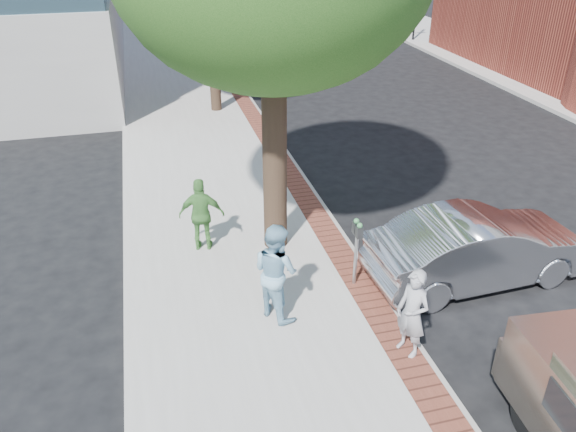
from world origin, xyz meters
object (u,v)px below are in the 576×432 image
object	(u,v)px
parking_meter	(357,239)
person_green	(202,215)
bg_car	(230,42)
sedan_silver	(479,248)
person_gray	(412,313)
person_officer	(276,271)

from	to	relation	value
parking_meter	person_green	bearing A→B (deg)	142.36
bg_car	parking_meter	bearing A→B (deg)	175.76
bg_car	sedan_silver	bearing A→B (deg)	-177.40
parking_meter	person_gray	world-z (taller)	person_gray
sedan_silver	person_green	bearing A→B (deg)	63.04
sedan_silver	bg_car	size ratio (longest dim) A/B	1.20
sedan_silver	person_officer	bearing A→B (deg)	90.67
person_officer	person_gray	bearing A→B (deg)	-158.37
person_green	bg_car	world-z (taller)	person_green
person_gray	parking_meter	bearing A→B (deg)	162.13
person_gray	person_officer	distance (m)	2.53
bg_car	person_gray	bearing A→B (deg)	176.47
sedan_silver	bg_car	bearing A→B (deg)	1.52
parking_meter	bg_car	size ratio (longest dim) A/B	0.38
person_officer	parking_meter	bearing A→B (deg)	-102.53
person_officer	person_green	size ratio (longest dim) A/B	1.13
person_green	sedan_silver	world-z (taller)	person_green
person_gray	sedan_silver	size ratio (longest dim) A/B	0.35
person_officer	sedan_silver	bearing A→B (deg)	-115.96
person_green	sedan_silver	size ratio (longest dim) A/B	0.36
person_green	bg_car	distance (m)	19.71
person_green	bg_car	size ratio (longest dim) A/B	0.44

